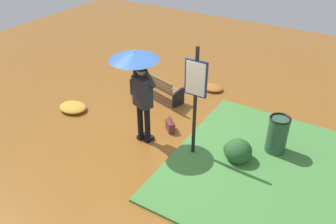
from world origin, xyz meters
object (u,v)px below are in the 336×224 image
person_with_umbrella (138,74)px  handbag (170,126)px  trash_bin (277,135)px  park_bench (156,85)px  info_sign_post (195,91)px

person_with_umbrella → handbag: 1.59m
person_with_umbrella → trash_bin: bearing=-157.8°
person_with_umbrella → park_bench: person_with_umbrella is taller
info_sign_post → park_bench: (1.84, -1.47, -1.04)m
park_bench → trash_bin: (-3.24, 0.56, 0.02)m
handbag → park_bench: (1.03, -1.00, 0.28)m
handbag → trash_bin: size_ratio=0.44×
info_sign_post → handbag: size_ratio=6.22×
info_sign_post → park_bench: size_ratio=1.60×
info_sign_post → handbag: info_sign_post is taller
trash_bin → park_bench: bearing=-9.9°
trash_bin → info_sign_post: bearing=33.0°
trash_bin → handbag: bearing=11.2°
person_with_umbrella → park_bench: (0.67, -1.61, -1.15)m
person_with_umbrella → info_sign_post: bearing=-173.1°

